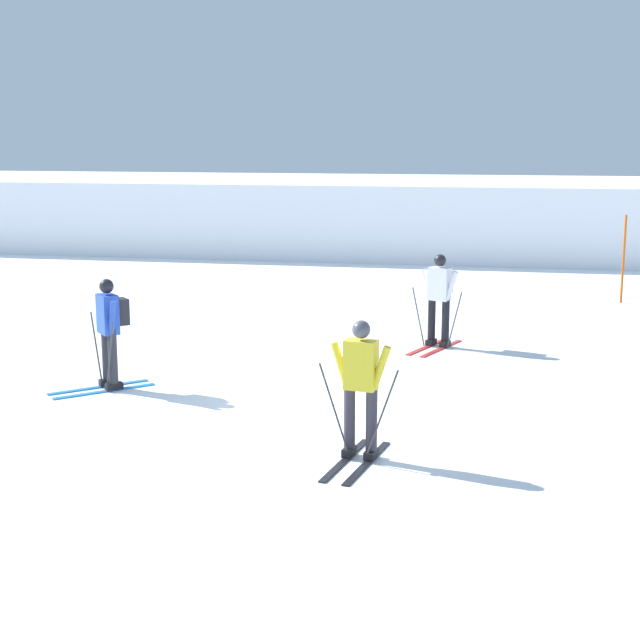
{
  "coord_description": "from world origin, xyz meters",
  "views": [
    {
      "loc": [
        2.6,
        -12.79,
        3.91
      ],
      "look_at": [
        -0.22,
        1.94,
        0.9
      ],
      "focal_mm": 53.17,
      "sensor_mm": 36.0,
      "label": 1
    }
  ],
  "objects_px": {
    "skier_yellow": "(360,386)",
    "trail_marker_pole": "(623,259)",
    "skier_white": "(440,295)",
    "skier_blue": "(110,328)"
  },
  "relations": [
    {
      "from": "skier_blue",
      "to": "trail_marker_pole",
      "type": "bearing_deg",
      "value": 46.9
    },
    {
      "from": "skier_white",
      "to": "trail_marker_pole",
      "type": "bearing_deg",
      "value": 54.18
    },
    {
      "from": "skier_blue",
      "to": "trail_marker_pole",
      "type": "height_order",
      "value": "trail_marker_pole"
    },
    {
      "from": "skier_white",
      "to": "skier_yellow",
      "type": "relative_size",
      "value": 1.0
    },
    {
      "from": "trail_marker_pole",
      "to": "skier_white",
      "type": "bearing_deg",
      "value": -125.82
    },
    {
      "from": "skier_yellow",
      "to": "skier_white",
      "type": "bearing_deg",
      "value": 85.24
    },
    {
      "from": "skier_blue",
      "to": "trail_marker_pole",
      "type": "xyz_separation_m",
      "value": [
        8.59,
        9.17,
        0.06
      ]
    },
    {
      "from": "skier_yellow",
      "to": "trail_marker_pole",
      "type": "bearing_deg",
      "value": 69.42
    },
    {
      "from": "skier_yellow",
      "to": "trail_marker_pole",
      "type": "height_order",
      "value": "trail_marker_pole"
    },
    {
      "from": "trail_marker_pole",
      "to": "skier_yellow",
      "type": "bearing_deg",
      "value": -110.58
    }
  ]
}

